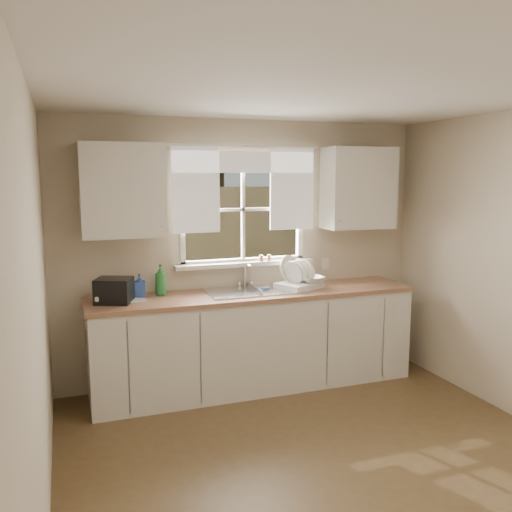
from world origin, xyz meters
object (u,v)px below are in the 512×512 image
object	(u,v)px
cup	(99,299)
black_appliance	(114,291)
dish_rack	(299,280)
soap_bottle_a	(161,280)

from	to	relation	value
cup	black_appliance	xyz separation A→B (m)	(0.13, 0.03, 0.06)
dish_rack	soap_bottle_a	bearing A→B (deg)	173.99
soap_bottle_a	dish_rack	bearing A→B (deg)	-16.23
black_appliance	cup	bearing A→B (deg)	-146.33
dish_rack	black_appliance	xyz separation A→B (m)	(-1.72, -0.03, 0.03)
dish_rack	cup	distance (m)	1.85
dish_rack	soap_bottle_a	size ratio (longest dim) A/B	1.79
dish_rack	black_appliance	distance (m)	1.72
dish_rack	black_appliance	size ratio (longest dim) A/B	1.74
black_appliance	dish_rack	bearing A→B (deg)	22.63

